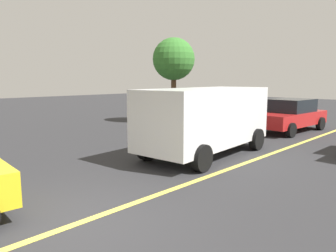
% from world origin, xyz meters
% --- Properties ---
extents(ground_plane, '(80.00, 80.00, 0.00)m').
position_xyz_m(ground_plane, '(0.00, 0.00, 0.00)').
color(ground_plane, '#2D2D30').
extents(lane_marking_centre, '(28.00, 0.16, 0.01)m').
position_xyz_m(lane_marking_centre, '(3.00, 0.00, 0.01)').
color(lane_marking_centre, '#E0D14C').
extents(white_van, '(5.34, 2.60, 2.20)m').
position_xyz_m(white_van, '(5.77, 1.55, 1.27)').
color(white_van, white).
rests_on(white_van, ground_plane).
extents(car_red_mid_road, '(4.57, 2.21, 1.55)m').
position_xyz_m(car_red_mid_road, '(12.47, 1.59, 0.78)').
color(car_red_mid_road, red).
rests_on(car_red_mid_road, ground_plane).
extents(tree_left_verge, '(2.38, 2.38, 4.81)m').
position_xyz_m(tree_left_verge, '(10.85, 7.73, 3.58)').
color(tree_left_verge, '#513823').
rests_on(tree_left_verge, ground_plane).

